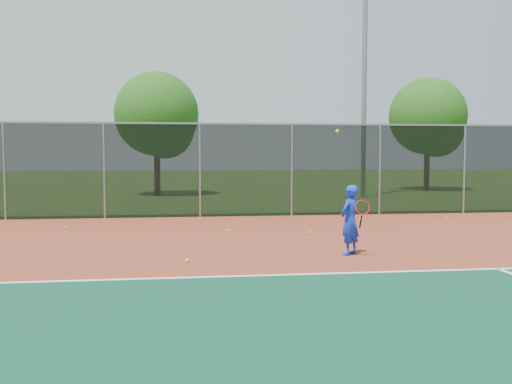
# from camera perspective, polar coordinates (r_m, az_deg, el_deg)

# --- Properties ---
(ground) EXTENTS (120.00, 120.00, 0.00)m
(ground) POSITION_cam_1_polar(r_m,az_deg,el_deg) (7.61, 21.50, -12.33)
(ground) COLOR #2E5217
(ground) RESTS_ON ground
(court_apron) EXTENTS (30.00, 20.00, 0.02)m
(court_apron) POSITION_cam_1_polar(r_m,az_deg,el_deg) (9.34, 15.49, -9.08)
(court_apron) COLOR brown
(court_apron) RESTS_ON ground
(fence_back) EXTENTS (30.00, 0.06, 3.03)m
(fence_back) POSITION_cam_1_polar(r_m,az_deg,el_deg) (18.73, 3.58, 2.34)
(fence_back) COLOR black
(fence_back) RESTS_ON court_apron
(tennis_player) EXTENTS (0.61, 0.72, 2.55)m
(tennis_player) POSITION_cam_1_polar(r_m,az_deg,el_deg) (11.71, 9.36, -2.76)
(tennis_player) COLOR #1634D4
(tennis_player) RESTS_ON court_apron
(practice_ball_1) EXTENTS (0.07, 0.07, 0.07)m
(practice_ball_1) POSITION_cam_1_polar(r_m,az_deg,el_deg) (14.95, -2.89, -3.87)
(practice_ball_1) COLOR yellow
(practice_ball_1) RESTS_ON court_apron
(practice_ball_3) EXTENTS (0.07, 0.07, 0.07)m
(practice_ball_3) POSITION_cam_1_polar(r_m,az_deg,el_deg) (18.71, 18.53, -2.49)
(practice_ball_3) COLOR yellow
(practice_ball_3) RESTS_ON court_apron
(practice_ball_5) EXTENTS (0.07, 0.07, 0.07)m
(practice_ball_5) POSITION_cam_1_polar(r_m,az_deg,el_deg) (16.35, -18.40, -3.40)
(practice_ball_5) COLOR yellow
(practice_ball_5) RESTS_ON court_apron
(practice_ball_6) EXTENTS (0.07, 0.07, 0.07)m
(practice_ball_6) POSITION_cam_1_polar(r_m,az_deg,el_deg) (10.93, -6.90, -6.82)
(practice_ball_6) COLOR yellow
(practice_ball_6) RESTS_ON court_apron
(practice_ball_7) EXTENTS (0.07, 0.07, 0.07)m
(practice_ball_7) POSITION_cam_1_polar(r_m,az_deg,el_deg) (17.60, 10.36, -2.74)
(practice_ball_7) COLOR yellow
(practice_ball_7) RESTS_ON court_apron
(practice_ball_8) EXTENTS (0.07, 0.07, 0.07)m
(practice_ball_8) POSITION_cam_1_polar(r_m,az_deg,el_deg) (14.60, 5.44, -4.08)
(practice_ball_8) COLOR yellow
(practice_ball_8) RESTS_ON court_apron
(floodlight_n) EXTENTS (0.90, 0.40, 12.49)m
(floodlight_n) POSITION_cam_1_polar(r_m,az_deg,el_deg) (27.50, 10.82, 14.24)
(floodlight_n) COLOR gray
(floodlight_n) RESTS_ON ground
(tree_back_left) EXTENTS (4.09, 4.09, 6.00)m
(tree_back_left) POSITION_cam_1_polar(r_m,az_deg,el_deg) (28.25, -9.72, 7.32)
(tree_back_left) COLOR #371F14
(tree_back_left) RESTS_ON ground
(tree_back_mid) EXTENTS (4.20, 4.20, 6.17)m
(tree_back_mid) POSITION_cam_1_polar(r_m,az_deg,el_deg) (32.83, 17.01, 6.92)
(tree_back_mid) COLOR #371F14
(tree_back_mid) RESTS_ON ground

